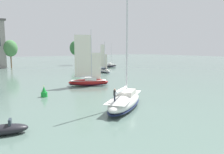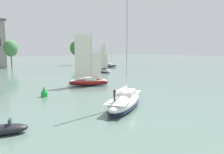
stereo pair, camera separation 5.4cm
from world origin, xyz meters
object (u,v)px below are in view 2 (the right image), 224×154
object	(u,v)px
tree_shore_center	(11,48)
sailboat_main	(125,100)
tree_shore_left	(76,48)
sailboat_moored_mid_channel	(104,70)
sailboat_moored_far_slip	(89,81)
sailboat_moored_near_marina	(111,66)
motor_tender	(5,129)
channel_buoy	(44,92)

from	to	relation	value
tree_shore_center	sailboat_main	size ratio (longest dim) A/B	0.73
tree_shore_left	sailboat_moored_mid_channel	size ratio (longest dim) A/B	1.13
sailboat_moored_mid_channel	sailboat_moored_far_slip	world-z (taller)	sailboat_moored_far_slip
sailboat_main	sailboat_moored_near_marina	distance (m)	65.95
sailboat_moored_far_slip	motor_tender	distance (m)	28.27
sailboat_moored_near_marina	motor_tender	size ratio (longest dim) A/B	2.32
tree_shore_left	channel_buoy	bearing A→B (deg)	-121.80
tree_shore_left	sailboat_moored_far_slip	size ratio (longest dim) A/B	0.97
sailboat_moored_near_marina	motor_tender	xyz separation A→B (m)	(-53.02, -54.76, -0.19)
sailboat_main	sailboat_moored_near_marina	world-z (taller)	sailboat_main
motor_tender	sailboat_main	bearing A→B (deg)	1.81
sailboat_moored_mid_channel	sailboat_moored_far_slip	bearing A→B (deg)	-131.95
channel_buoy	sailboat_moored_far_slip	bearing A→B (deg)	23.21
sailboat_moored_near_marina	channel_buoy	bearing A→B (deg)	-137.37
sailboat_main	sailboat_moored_far_slip	distance (m)	19.41
tree_shore_left	sailboat_moored_far_slip	world-z (taller)	sailboat_moored_far_slip
sailboat_moored_near_marina	sailboat_moored_mid_channel	size ratio (longest dim) A/B	0.98
tree_shore_center	sailboat_main	world-z (taller)	sailboat_main
tree_shore_center	sailboat_moored_far_slip	xyz separation A→B (m)	(3.44, -58.42, -7.23)
sailboat_main	motor_tender	xyz separation A→B (m)	(-15.56, -0.49, -0.57)
sailboat_main	sailboat_moored_near_marina	xyz separation A→B (m)	(37.46, 54.27, -0.38)
motor_tender	channel_buoy	xyz separation A→B (m)	(8.83, 14.08, 0.27)
sailboat_main	motor_tender	world-z (taller)	sailboat_main
tree_shore_center	motor_tender	bearing A→B (deg)	-102.58
channel_buoy	sailboat_main	bearing A→B (deg)	-63.66
tree_shore_center	sailboat_main	bearing A→B (deg)	-91.31
tree_shore_left	sailboat_moored_near_marina	bearing A→B (deg)	-72.84
tree_shore_left	sailboat_main	size ratio (longest dim) A/B	0.74
sailboat_moored_mid_channel	motor_tender	distance (m)	55.45
tree_shore_left	sailboat_moored_far_slip	distance (m)	62.15
tree_shore_left	sailboat_main	xyz separation A→B (m)	(-31.16, -74.69, -7.26)
sailboat_moored_mid_channel	motor_tender	xyz separation A→B (m)	(-38.96, -39.45, -0.36)
tree_shore_left	channel_buoy	world-z (taller)	tree_shore_left
tree_shore_center	sailboat_moored_far_slip	world-z (taller)	sailboat_moored_far_slip
tree_shore_center	motor_tender	xyz separation A→B (m)	(-17.32, -77.61, -7.70)
sailboat_moored_near_marina	channel_buoy	world-z (taller)	sailboat_moored_near_marina
sailboat_main	tree_shore_left	bearing A→B (deg)	67.36
tree_shore_left	channel_buoy	distance (m)	72.29
sailboat_moored_mid_channel	channel_buoy	distance (m)	39.39
channel_buoy	tree_shore_center	bearing A→B (deg)	82.39
sailboat_main	channel_buoy	world-z (taller)	sailboat_main
tree_shore_left	channel_buoy	xyz separation A→B (m)	(-37.89, -61.10, -7.56)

